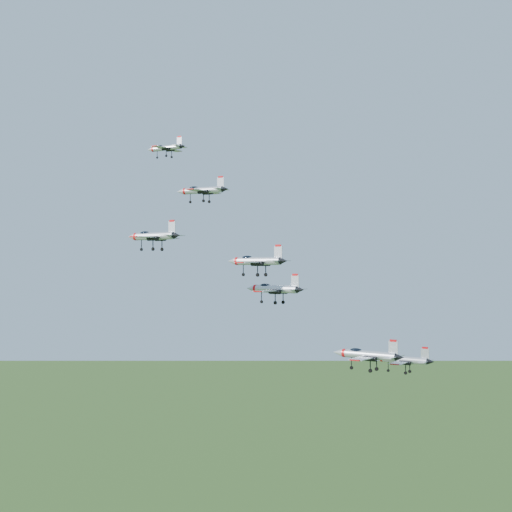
% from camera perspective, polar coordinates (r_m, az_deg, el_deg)
% --- Properties ---
extents(jet_lead, '(10.60, 8.76, 2.83)m').
position_cam_1_polar(jet_lead, '(159.62, -7.27, 8.58)').
color(jet_lead, '#B3B8C1').
extents(jet_left_high, '(11.44, 9.38, 3.07)m').
position_cam_1_polar(jet_left_high, '(135.09, -4.39, 5.27)').
color(jet_left_high, '#B3B8C1').
extents(jet_right_high, '(11.52, 9.62, 3.08)m').
position_cam_1_polar(jet_right_high, '(115.52, -8.28, 1.60)').
color(jet_right_high, '#B3B8C1').
extents(jet_left_low, '(13.72, 11.50, 3.68)m').
position_cam_1_polar(jet_left_low, '(130.47, -0.00, -0.39)').
color(jet_left_low, '#B3B8C1').
extents(jet_right_low, '(11.89, 10.00, 3.19)m').
position_cam_1_polar(jet_right_low, '(117.59, 1.43, -2.64)').
color(jet_right_low, '#B3B8C1').
extents(jet_trail, '(12.53, 10.45, 3.35)m').
position_cam_1_polar(jet_trail, '(115.35, 8.84, -7.79)').
color(jet_trail, '#B3B8C1').
extents(jet_extra, '(11.05, 9.15, 2.95)m').
position_cam_1_polar(jet_extra, '(122.79, 11.57, -8.11)').
color(jet_extra, '#B3B8C1').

